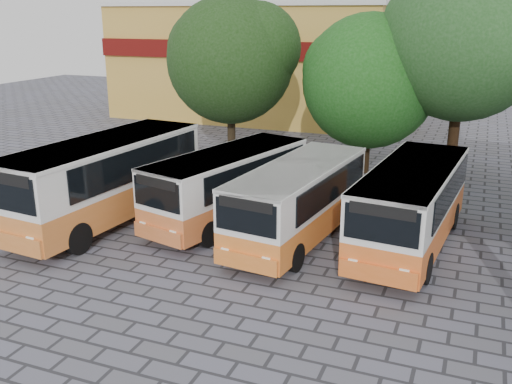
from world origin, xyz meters
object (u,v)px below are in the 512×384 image
at_px(bus_far_right, 412,202).
at_px(bus_centre_right, 299,198).
at_px(bus_centre_left, 229,182).
at_px(bus_far_left, 105,176).

bearing_deg(bus_far_right, bus_centre_right, -163.49).
height_order(bus_centre_right, bus_far_right, bus_far_right).
bearing_deg(bus_centre_left, bus_centre_right, -1.36).
bearing_deg(bus_far_left, bus_centre_right, 12.83).
bearing_deg(bus_centre_right, bus_far_left, -165.83).
height_order(bus_centre_left, bus_centre_right, bus_centre_left).
height_order(bus_centre_left, bus_far_right, bus_far_right).
bearing_deg(bus_far_left, bus_centre_left, 28.29).
distance_m(bus_centre_left, bus_far_right, 6.68).
height_order(bus_far_left, bus_far_right, bus_far_left).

